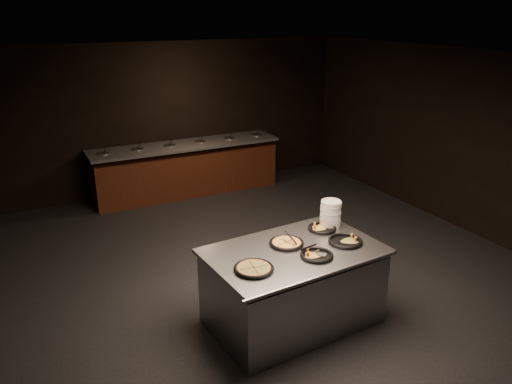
{
  "coord_description": "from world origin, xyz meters",
  "views": [
    {
      "loc": [
        -3.06,
        -5.41,
        3.44
      ],
      "look_at": [
        -0.13,
        0.3,
        1.1
      ],
      "focal_mm": 35.0,
      "sensor_mm": 36.0,
      "label": 1
    }
  ],
  "objects_px": {
    "serving_counter": "(293,288)",
    "pan_veggie_whole": "(254,268)",
    "plate_stack": "(331,213)",
    "pan_cheese_whole": "(287,243)"
  },
  "relations": [
    {
      "from": "serving_counter",
      "to": "pan_cheese_whole",
      "type": "height_order",
      "value": "pan_cheese_whole"
    },
    {
      "from": "serving_counter",
      "to": "plate_stack",
      "type": "bearing_deg",
      "value": 22.5
    },
    {
      "from": "serving_counter",
      "to": "pan_veggie_whole",
      "type": "height_order",
      "value": "pan_veggie_whole"
    },
    {
      "from": "pan_veggie_whole",
      "to": "pan_cheese_whole",
      "type": "xyz_separation_m",
      "value": [
        0.6,
        0.36,
        -0.0
      ]
    },
    {
      "from": "serving_counter",
      "to": "plate_stack",
      "type": "height_order",
      "value": "plate_stack"
    },
    {
      "from": "pan_cheese_whole",
      "to": "serving_counter",
      "type": "bearing_deg",
      "value": -86.57
    },
    {
      "from": "serving_counter",
      "to": "plate_stack",
      "type": "relative_size",
      "value": 6.34
    },
    {
      "from": "plate_stack",
      "to": "pan_veggie_whole",
      "type": "xyz_separation_m",
      "value": [
        -1.36,
        -0.58,
        -0.14
      ]
    },
    {
      "from": "plate_stack",
      "to": "serving_counter",
      "type": "bearing_deg",
      "value": -153.42
    },
    {
      "from": "serving_counter",
      "to": "pan_veggie_whole",
      "type": "distance_m",
      "value": 0.82
    }
  ]
}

